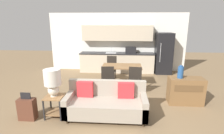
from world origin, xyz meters
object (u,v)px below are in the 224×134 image
object	(u,v)px
refrigerator	(164,53)
dining_chair_near_right	(135,79)
side_table	(55,103)
suitcase	(27,109)
dining_chair_near_left	(108,79)
dining_table	(122,68)
credenza	(185,91)
couch	(106,103)
dining_chair_far_left	(111,67)
vase	(181,72)
table_lamp	(53,80)

from	to	relation	value
refrigerator	dining_chair_near_right	world-z (taller)	refrigerator
side_table	suitcase	size ratio (longest dim) A/B	0.80
dining_chair_near_left	dining_chair_near_right	distance (m)	0.89
refrigerator	suitcase	world-z (taller)	refrigerator
dining_table	credenza	distance (m)	2.29
couch	dining_chair_far_left	size ratio (longest dim) A/B	2.07
side_table	refrigerator	bearing A→B (deg)	49.90
dining_chair_far_left	vase	bearing A→B (deg)	-37.83
credenza	dining_chair_far_left	xyz separation A→B (m)	(-2.29, 2.06, 0.13)
refrigerator	dining_chair_near_left	world-z (taller)	refrigerator
dining_chair_far_left	dining_table	bearing A→B (deg)	-52.70
side_table	vase	size ratio (longest dim) A/B	1.50
credenza	dining_chair_near_left	distance (m)	2.36
dining_chair_near_right	suitcase	world-z (taller)	dining_chair_near_right
credenza	vase	size ratio (longest dim) A/B	2.62
couch	side_table	bearing A→B (deg)	-174.61
side_table	dining_chair_near_left	world-z (taller)	dining_chair_near_left
refrigerator	side_table	xyz separation A→B (m)	(-3.45, -4.10, -0.55)
dining_table	side_table	bearing A→B (deg)	-124.77
dining_table	dining_chair_near_right	size ratio (longest dim) A/B	1.49
dining_chair_far_left	dining_chair_near_right	world-z (taller)	same
dining_chair_far_left	dining_chair_near_right	distance (m)	1.74
side_table	credenza	bearing A→B (deg)	16.06
dining_table	table_lamp	bearing A→B (deg)	-125.00
credenza	suitcase	distance (m)	4.24
couch	suitcase	world-z (taller)	couch
side_table	vase	distance (m)	3.46
credenza	vase	distance (m)	0.58
side_table	dining_chair_far_left	world-z (taller)	dining_chair_far_left
credenza	vase	world-z (taller)	vase
refrigerator	credenza	distance (m)	3.15
refrigerator	side_table	size ratio (longest dim) A/B	3.32
dining_chair_near_left	suitcase	distance (m)	2.48
dining_chair_near_left	vase	bearing A→B (deg)	160.08
credenza	dining_chair_far_left	world-z (taller)	dining_chair_far_left
dining_table	dining_chair_near_left	bearing A→B (deg)	-120.24
dining_table	vase	size ratio (longest dim) A/B	3.85
dining_table	side_table	xyz separation A→B (m)	(-1.60, -2.31, -0.32)
refrigerator	suitcase	bearing A→B (deg)	-133.66
side_table	suitcase	world-z (taller)	suitcase
dining_chair_near_left	dining_table	bearing A→B (deg)	-125.40
dining_table	side_table	world-z (taller)	dining_table
couch	vase	xyz separation A→B (m)	(2.00, 0.87, 0.59)
dining_chair_near_left	suitcase	world-z (taller)	dining_chair_near_left
couch	dining_chair_far_left	xyz separation A→B (m)	(-0.10, 2.93, 0.16)
couch	dining_chair_far_left	distance (m)	2.94
side_table	couch	bearing A→B (deg)	5.39
credenza	dining_chair_near_left	xyz separation A→B (m)	(-2.30, 0.55, 0.13)
credenza	dining_chair_far_left	size ratio (longest dim) A/B	1.01
dining_table	table_lamp	distance (m)	2.82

